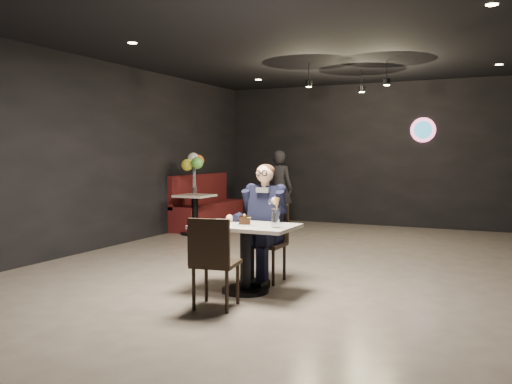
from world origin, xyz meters
The scene contains 17 objects.
floor centered at (0.00, 0.00, 0.00)m, with size 9.00×9.00×0.00m, color gray.
wall_sign centered at (0.80, 4.47, 2.00)m, with size 0.50×0.06×0.50m, color pink, non-canonical shape.
pendant_lights centered at (0.00, 2.00, 2.88)m, with size 1.40×1.20×0.36m, color black.
main_table centered at (-0.20, -1.66, 0.38)m, with size 1.10×0.70×0.75m, color white.
chair_far centered at (-0.20, -1.11, 0.46)m, with size 0.42×0.46×0.92m, color black.
chair_near centered at (-0.20, -2.32, 0.46)m, with size 0.42×0.46×0.92m, color black.
seated_man centered at (-0.20, -1.11, 0.72)m, with size 0.60×0.80×1.44m, color black.
dessert_plate centered at (-0.14, -1.72, 0.76)m, with size 0.24×0.24×0.01m, color white.
cake_slice centered at (-0.17, -1.73, 0.80)m, with size 0.12×0.10×0.08m, color black.
mint_leaf centered at (-0.11, -1.76, 0.84)m, with size 0.06×0.04×0.01m, color #38882C.
sundae_glass centered at (0.20, -1.74, 0.85)m, with size 0.09×0.09×0.20m, color silver.
wafer_cone centered at (0.20, -1.73, 1.00)m, with size 0.07×0.07×0.13m, color #DDB75A.
booth_bench centered at (-3.25, 2.77, 0.55)m, with size 0.55×2.19×1.09m, color #400D0E.
side_table centered at (-2.95, 1.77, 0.39)m, with size 0.62×0.62×0.78m, color white.
balloon_vase centered at (-2.95, 1.77, 0.82)m, with size 0.10×0.10×0.15m, color silver.
balloon_bunch centered at (-2.95, 1.77, 1.24)m, with size 0.41×0.41×0.68m, color yellow.
passerby centered at (-1.93, 3.47, 0.80)m, with size 0.58×0.38×1.59m, color black.
Camera 1 is at (2.40, -6.94, 1.53)m, focal length 38.00 mm.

